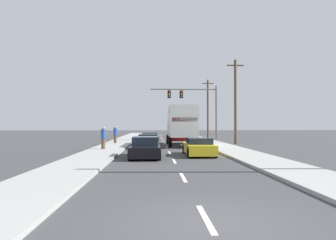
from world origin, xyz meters
name	(u,v)px	position (x,y,z in m)	size (l,w,h in m)	color
ground_plane	(165,144)	(0.00, 25.00, 0.00)	(140.00, 140.00, 0.00)	#3D3D3F
sidewalk_right	(221,147)	(4.96, 20.00, 0.07)	(2.82, 80.00, 0.14)	#9E9E99
sidewalk_left	(111,147)	(-4.96, 20.00, 0.07)	(2.82, 80.00, 0.14)	#9E9E99
lane_markings	(166,145)	(0.00, 22.81, 0.00)	(0.14, 57.00, 0.01)	silver
car_green	(150,138)	(-1.61, 26.89, 0.54)	(2.05, 4.71, 1.19)	#196B38
car_tan	(148,142)	(-1.66, 19.12, 0.57)	(1.89, 4.28, 1.25)	tan
car_black	(145,148)	(-1.71, 12.41, 0.59)	(1.94, 4.50, 1.31)	black
box_truck	(181,124)	(1.50, 22.23, 2.15)	(2.68, 7.94, 3.79)	white
car_yellow	(199,147)	(1.87, 13.41, 0.56)	(1.91, 4.26, 1.20)	yellow
traffic_signal_mast	(189,99)	(3.37, 30.90, 5.31)	(8.57, 0.69, 7.06)	#595B56
utility_pole_mid	(235,100)	(7.60, 24.72, 4.66)	(1.80, 0.28, 9.05)	brown
utility_pole_far	(208,108)	(7.51, 40.28, 4.78)	(1.80, 0.28, 9.28)	brown
pedestrian_near_corner	(115,134)	(-5.22, 24.58, 1.02)	(0.38, 0.38, 1.77)	brown
pedestrian_mid_block	(103,138)	(-5.18, 17.20, 1.03)	(0.38, 0.38, 1.77)	brown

